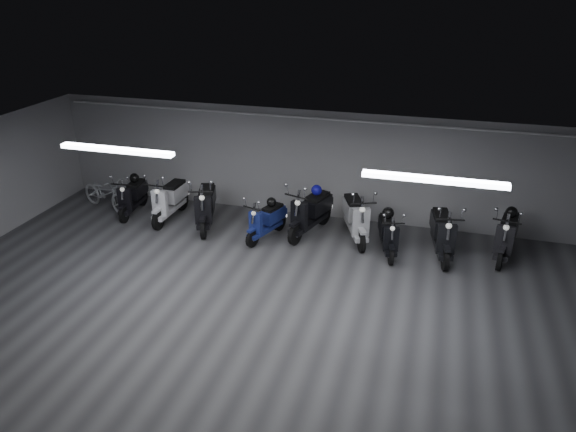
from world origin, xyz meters
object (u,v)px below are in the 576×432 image
(scooter_7, at_px, (389,228))
(helmet_0, at_px, (271,202))
(helmet_3, at_px, (388,213))
(helmet_4, at_px, (512,212))
(scooter_5, at_px, (310,206))
(bicycle, at_px, (105,190))
(scooter_3, at_px, (205,199))
(helmet_2, at_px, (134,178))
(scooter_0, at_px, (132,191))
(scooter_4, at_px, (266,215))
(scooter_9, at_px, (508,229))
(scooter_8, at_px, (443,226))
(scooter_6, at_px, (356,211))
(helmet_1, at_px, (317,190))
(scooter_2, at_px, (169,193))

(scooter_7, distance_m, helmet_0, 2.83)
(helmet_3, xyz_separation_m, helmet_4, (2.66, 0.53, 0.12))
(scooter_5, xyz_separation_m, bicycle, (-5.66, -0.04, -0.19))
(scooter_3, height_order, helmet_2, scooter_3)
(scooter_0, relative_size, scooter_4, 1.06)
(scooter_4, relative_size, scooter_9, 0.85)
(scooter_3, bearing_deg, scooter_8, -16.99)
(scooter_8, bearing_deg, scooter_6, 161.77)
(scooter_6, xyz_separation_m, helmet_1, (-1.02, 0.24, 0.32))
(scooter_2, xyz_separation_m, helmet_3, (5.56, -0.09, 0.17))
(scooter_3, distance_m, scooter_6, 3.73)
(scooter_4, height_order, scooter_5, scooter_5)
(scooter_0, distance_m, bicycle, 0.88)
(helmet_0, bearing_deg, helmet_1, 31.10)
(scooter_2, xyz_separation_m, helmet_2, (-1.13, 0.29, 0.20))
(scooter_7, bearing_deg, helmet_0, 162.57)
(scooter_0, distance_m, helmet_3, 6.68)
(scooter_0, distance_m, helmet_2, 0.37)
(scooter_8, height_order, scooter_9, scooter_8)
(scooter_2, height_order, scooter_8, scooter_8)
(scooter_3, relative_size, scooter_6, 1.01)
(helmet_2, bearing_deg, scooter_4, -9.77)
(scooter_3, relative_size, helmet_4, 7.77)
(scooter_9, bearing_deg, scooter_3, -165.36)
(scooter_5, bearing_deg, helmet_0, -142.95)
(helmet_0, distance_m, helmet_1, 1.14)
(helmet_1, bearing_deg, scooter_5, -107.35)
(scooter_2, relative_size, helmet_1, 7.42)
(scooter_5, height_order, helmet_1, scooter_5)
(scooter_8, bearing_deg, helmet_2, 167.43)
(scooter_4, height_order, helmet_3, scooter_4)
(scooter_2, distance_m, scooter_5, 3.69)
(helmet_1, height_order, helmet_3, helmet_1)
(scooter_0, xyz_separation_m, helmet_4, (9.34, 0.38, 0.37))
(bicycle, height_order, helmet_2, bicycle)
(scooter_2, bearing_deg, helmet_2, 166.97)
(scooter_0, height_order, bicycle, scooter_0)
(scooter_2, relative_size, scooter_6, 0.97)
(scooter_3, distance_m, scooter_4, 1.67)
(helmet_4, bearing_deg, scooter_4, -171.60)
(helmet_2, bearing_deg, scooter_2, -14.15)
(scooter_3, xyz_separation_m, scooter_7, (4.54, -0.15, -0.14))
(scooter_2, distance_m, scooter_3, 1.10)
(scooter_6, xyz_separation_m, helmet_2, (-5.93, 0.10, 0.18))
(scooter_7, bearing_deg, helmet_3, 90.00)
(scooter_3, bearing_deg, bicycle, 157.24)
(scooter_7, height_order, scooter_9, scooter_9)
(scooter_2, xyz_separation_m, helmet_1, (3.77, 0.42, 0.34))
(scooter_8, bearing_deg, scooter_2, 169.35)
(scooter_2, bearing_deg, scooter_5, 3.47)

